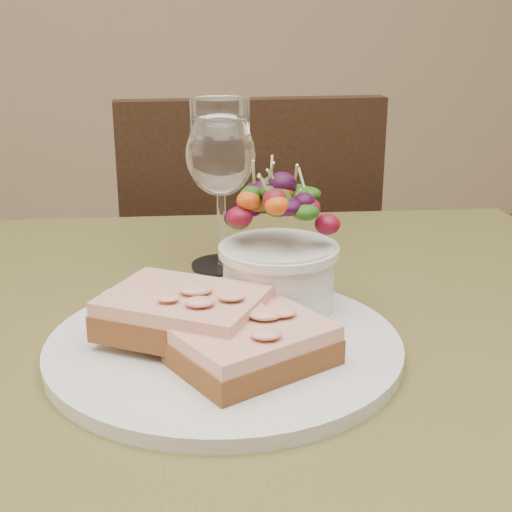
{
  "coord_description": "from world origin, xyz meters",
  "views": [
    {
      "loc": [
        -0.05,
        -0.58,
        1.02
      ],
      "look_at": [
        0.01,
        0.04,
        0.81
      ],
      "focal_mm": 50.0,
      "sensor_mm": 36.0,
      "label": 1
    }
  ],
  "objects": [
    {
      "name": "sandwich_front",
      "position": [
        -0.0,
        -0.08,
        0.78
      ],
      "size": [
        0.14,
        0.13,
        0.03
      ],
      "rotation": [
        0.0,
        0.0,
        0.54
      ],
      "color": "#482813",
      "rests_on": "dinner_plate"
    },
    {
      "name": "chair_far",
      "position": [
        0.03,
        0.69,
        0.29
      ],
      "size": [
        0.45,
        0.45,
        0.9
      ],
      "rotation": [
        0.0,
        0.0,
        3.21
      ],
      "color": "black",
      "rests_on": "ground"
    },
    {
      "name": "sandwich_back",
      "position": [
        -0.06,
        -0.04,
        0.79
      ],
      "size": [
        0.16,
        0.14,
        0.03
      ],
      "rotation": [
        0.0,
        0.0,
        -0.47
      ],
      "color": "#482813",
      "rests_on": "dinner_plate"
    },
    {
      "name": "dinner_plate",
      "position": [
        -0.03,
        -0.04,
        0.76
      ],
      "size": [
        0.3,
        0.3,
        0.01
      ],
      "primitive_type": "cylinder",
      "color": "silver",
      "rests_on": "cafe_table"
    },
    {
      "name": "wine_glass",
      "position": [
        -0.02,
        0.18,
        0.87
      ],
      "size": [
        0.08,
        0.08,
        0.18
      ],
      "color": "white",
      "rests_on": "cafe_table"
    },
    {
      "name": "cafe_table",
      "position": [
        0.0,
        0.0,
        0.65
      ],
      "size": [
        0.8,
        0.8,
        0.75
      ],
      "color": "#47431E",
      "rests_on": "ground"
    },
    {
      "name": "salad_bowl",
      "position": [
        0.03,
        0.03,
        0.82
      ],
      "size": [
        0.1,
        0.1,
        0.13
      ],
      "color": "silver",
      "rests_on": "dinner_plate"
    },
    {
      "name": "ramekin",
      "position": [
        -0.1,
        -0.02,
        0.78
      ],
      "size": [
        0.06,
        0.06,
        0.04
      ],
      "color": "beige",
      "rests_on": "dinner_plate"
    },
    {
      "name": "garnish",
      "position": [
        -0.1,
        0.06,
        0.77
      ],
      "size": [
        0.05,
        0.04,
        0.02
      ],
      "color": "#14380A",
      "rests_on": "dinner_plate"
    }
  ]
}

